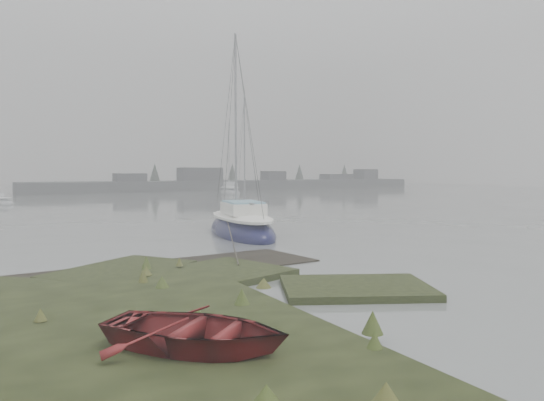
{
  "coord_description": "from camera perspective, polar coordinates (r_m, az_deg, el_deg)",
  "views": [
    {
      "loc": [
        -7.36,
        -10.65,
        2.93
      ],
      "look_at": [
        2.1,
        6.67,
        1.8
      ],
      "focal_mm": 35.0,
      "sensor_mm": 36.0,
      "label": 1
    }
  ],
  "objects": [
    {
      "name": "ground",
      "position": [
        41.41,
        -18.34,
        -0.94
      ],
      "size": [
        160.0,
        160.0,
        0.0
      ],
      "primitive_type": "plane",
      "color": "slate",
      "rests_on": "ground"
    },
    {
      "name": "far_shoreline",
      "position": [
        80.23,
        -3.41,
        1.8
      ],
      "size": [
        60.0,
        8.0,
        4.15
      ],
      "color": "#4C4F51",
      "rests_on": "ground"
    },
    {
      "name": "sailboat_main",
      "position": [
        24.02,
        -3.31,
        -2.99
      ],
      "size": [
        3.49,
        7.34,
        9.94
      ],
      "rotation": [
        0.0,
        0.0,
        -0.17
      ],
      "color": "#12133D",
      "rests_on": "ground"
    },
    {
      "name": "sailboat_white",
      "position": [
        28.41,
        -2.61,
        -2.18
      ],
      "size": [
        2.72,
        5.46,
        7.37
      ],
      "rotation": [
        0.0,
        0.0,
        -0.2
      ],
      "color": "silver",
      "rests_on": "ground"
    },
    {
      "name": "sailboat_far_b",
      "position": [
        66.04,
        -4.52,
        0.99
      ],
      "size": [
        3.89,
        7.04,
        9.45
      ],
      "rotation": [
        0.0,
        0.0,
        -0.27
      ],
      "color": "silver",
      "rests_on": "ground"
    },
    {
      "name": "dinghy",
      "position": [
        8.3,
        -8.16,
        -13.63
      ],
      "size": [
        3.52,
        3.55,
        0.6
      ],
      "primitive_type": "imported",
      "rotation": [
        0.0,
        0.0,
        0.75
      ],
      "color": "maroon",
      "rests_on": "marsh_bank"
    }
  ]
}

